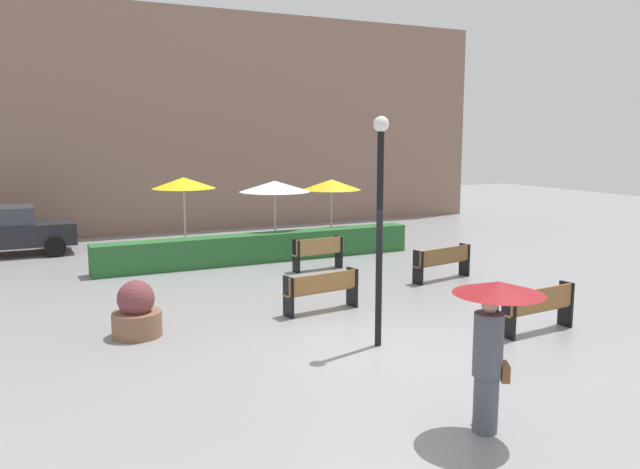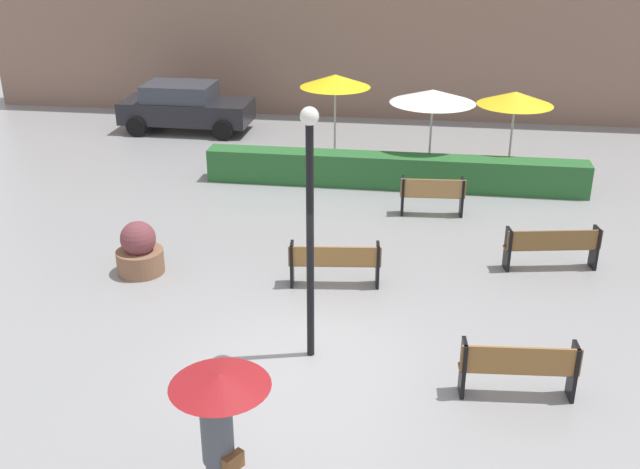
{
  "view_description": "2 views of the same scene",
  "coord_description": "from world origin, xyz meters",
  "px_view_note": "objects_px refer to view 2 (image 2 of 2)",
  "views": [
    {
      "loc": [
        -5.79,
        -9.49,
        3.79
      ],
      "look_at": [
        1.04,
        4.5,
        1.37
      ],
      "focal_mm": 35.78,
      "sensor_mm": 36.0,
      "label": 1
    },
    {
      "loc": [
        1.71,
        -10.16,
        6.67
      ],
      "look_at": [
        -0.21,
        3.05,
        0.85
      ],
      "focal_mm": 41.7,
      "sensor_mm": 36.0,
      "label": 2
    }
  ],
  "objects_px": {
    "bench_far_right": "(552,245)",
    "patio_umbrella_yellow": "(335,81)",
    "patio_umbrella_yellow_far": "(515,98)",
    "bench_mid_center": "(335,262)",
    "parked_car": "(185,106)",
    "bench_back_row": "(432,194)",
    "pedestrian_with_umbrella": "(219,417)",
    "planter_pot": "(139,251)",
    "patio_umbrella_white": "(433,96)",
    "lamp_post": "(310,212)",
    "bench_near_right": "(519,366)"
  },
  "relations": [
    {
      "from": "planter_pot",
      "to": "lamp_post",
      "type": "relative_size",
      "value": 0.26
    },
    {
      "from": "planter_pot",
      "to": "patio_umbrella_yellow_far",
      "type": "bearing_deg",
      "value": 42.48
    },
    {
      "from": "bench_back_row",
      "to": "patio_umbrella_yellow",
      "type": "height_order",
      "value": "patio_umbrella_yellow"
    },
    {
      "from": "patio_umbrella_yellow_far",
      "to": "lamp_post",
      "type": "bearing_deg",
      "value": -112.31
    },
    {
      "from": "bench_far_right",
      "to": "parked_car",
      "type": "relative_size",
      "value": 0.46
    },
    {
      "from": "bench_mid_center",
      "to": "planter_pot",
      "type": "xyz_separation_m",
      "value": [
        -3.93,
        0.03,
        -0.05
      ]
    },
    {
      "from": "lamp_post",
      "to": "patio_umbrella_white",
      "type": "relative_size",
      "value": 1.75
    },
    {
      "from": "bench_far_right",
      "to": "bench_mid_center",
      "type": "height_order",
      "value": "bench_far_right"
    },
    {
      "from": "pedestrian_with_umbrella",
      "to": "planter_pot",
      "type": "relative_size",
      "value": 1.83
    },
    {
      "from": "pedestrian_with_umbrella",
      "to": "patio_umbrella_white",
      "type": "distance_m",
      "value": 13.22
    },
    {
      "from": "planter_pot",
      "to": "patio_umbrella_yellow",
      "type": "height_order",
      "value": "patio_umbrella_yellow"
    },
    {
      "from": "patio_umbrella_yellow_far",
      "to": "parked_car",
      "type": "relative_size",
      "value": 0.55
    },
    {
      "from": "bench_back_row",
      "to": "patio_umbrella_yellow",
      "type": "xyz_separation_m",
      "value": [
        -2.83,
        3.92,
        1.77
      ]
    },
    {
      "from": "bench_back_row",
      "to": "planter_pot",
      "type": "xyz_separation_m",
      "value": [
        -5.75,
        -3.92,
        -0.08
      ]
    },
    {
      "from": "bench_far_right",
      "to": "bench_back_row",
      "type": "bearing_deg",
      "value": 132.73
    },
    {
      "from": "bench_far_right",
      "to": "parked_car",
      "type": "xyz_separation_m",
      "value": [
        -10.47,
        8.95,
        0.29
      ]
    },
    {
      "from": "bench_near_right",
      "to": "lamp_post",
      "type": "xyz_separation_m",
      "value": [
        -3.21,
        0.71,
        1.98
      ]
    },
    {
      "from": "bench_mid_center",
      "to": "lamp_post",
      "type": "bearing_deg",
      "value": -91.84
    },
    {
      "from": "bench_back_row",
      "to": "patio_umbrella_white",
      "type": "distance_m",
      "value": 3.42
    },
    {
      "from": "bench_far_right",
      "to": "patio_umbrella_white",
      "type": "xyz_separation_m",
      "value": [
        -2.51,
        5.6,
        1.65
      ]
    },
    {
      "from": "bench_mid_center",
      "to": "parked_car",
      "type": "bearing_deg",
      "value": 121.2
    },
    {
      "from": "bench_near_right",
      "to": "pedestrian_with_umbrella",
      "type": "bearing_deg",
      "value": -142.29
    },
    {
      "from": "bench_mid_center",
      "to": "planter_pot",
      "type": "height_order",
      "value": "planter_pot"
    },
    {
      "from": "patio_umbrella_white",
      "to": "patio_umbrella_yellow_far",
      "type": "height_order",
      "value": "patio_umbrella_white"
    },
    {
      "from": "bench_far_right",
      "to": "planter_pot",
      "type": "xyz_separation_m",
      "value": [
        -8.15,
        -1.33,
        -0.07
      ]
    },
    {
      "from": "bench_far_right",
      "to": "patio_umbrella_yellow",
      "type": "distance_m",
      "value": 8.54
    },
    {
      "from": "bench_back_row",
      "to": "patio_umbrella_yellow",
      "type": "bearing_deg",
      "value": 125.82
    },
    {
      "from": "lamp_post",
      "to": "patio_umbrella_yellow_far",
      "type": "bearing_deg",
      "value": 67.69
    },
    {
      "from": "patio_umbrella_white",
      "to": "planter_pot",
      "type": "bearing_deg",
      "value": -129.2
    },
    {
      "from": "pedestrian_with_umbrella",
      "to": "lamp_post",
      "type": "bearing_deg",
      "value": 82.22
    },
    {
      "from": "patio_umbrella_yellow",
      "to": "patio_umbrella_yellow_far",
      "type": "relative_size",
      "value": 1.07
    },
    {
      "from": "bench_far_right",
      "to": "planter_pot",
      "type": "relative_size",
      "value": 1.76
    },
    {
      "from": "bench_mid_center",
      "to": "bench_near_right",
      "type": "relative_size",
      "value": 1.03
    },
    {
      "from": "bench_mid_center",
      "to": "patio_umbrella_yellow",
      "type": "relative_size",
      "value": 0.72
    },
    {
      "from": "bench_near_right",
      "to": "lamp_post",
      "type": "bearing_deg",
      "value": 167.46
    },
    {
      "from": "bench_back_row",
      "to": "lamp_post",
      "type": "xyz_separation_m",
      "value": [
        -1.91,
        -6.42,
        1.97
      ]
    },
    {
      "from": "bench_far_right",
      "to": "bench_mid_center",
      "type": "relative_size",
      "value": 1.07
    },
    {
      "from": "patio_umbrella_yellow",
      "to": "patio_umbrella_yellow_far",
      "type": "xyz_separation_m",
      "value": [
        4.87,
        -0.7,
        -0.17
      ]
    },
    {
      "from": "bench_near_right",
      "to": "patio_umbrella_yellow_far",
      "type": "height_order",
      "value": "patio_umbrella_yellow_far"
    },
    {
      "from": "bench_mid_center",
      "to": "patio_umbrella_yellow",
      "type": "bearing_deg",
      "value": 97.23
    },
    {
      "from": "patio_umbrella_white",
      "to": "bench_mid_center",
      "type": "bearing_deg",
      "value": -103.9
    },
    {
      "from": "planter_pot",
      "to": "parked_car",
      "type": "bearing_deg",
      "value": 102.7
    },
    {
      "from": "bench_mid_center",
      "to": "lamp_post",
      "type": "height_order",
      "value": "lamp_post"
    },
    {
      "from": "bench_far_right",
      "to": "patio_umbrella_yellow",
      "type": "bearing_deg",
      "value": 128.74
    },
    {
      "from": "bench_far_right",
      "to": "bench_near_right",
      "type": "xyz_separation_m",
      "value": [
        -1.1,
        -4.54,
        0.01
      ]
    },
    {
      "from": "planter_pot",
      "to": "patio_umbrella_white",
      "type": "height_order",
      "value": "patio_umbrella_white"
    },
    {
      "from": "pedestrian_with_umbrella",
      "to": "patio_umbrella_white",
      "type": "height_order",
      "value": "patio_umbrella_white"
    },
    {
      "from": "lamp_post",
      "to": "parked_car",
      "type": "xyz_separation_m",
      "value": [
        -6.16,
        12.77,
        -1.7
      ]
    },
    {
      "from": "patio_umbrella_yellow",
      "to": "patio_umbrella_white",
      "type": "height_order",
      "value": "patio_umbrella_yellow"
    },
    {
      "from": "pedestrian_with_umbrella",
      "to": "planter_pot",
      "type": "distance_m",
      "value": 7.0
    }
  ]
}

